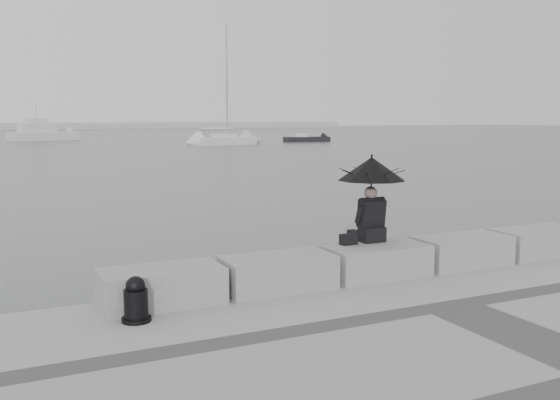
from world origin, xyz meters
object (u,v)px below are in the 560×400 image
small_motorboat (307,139)px  mooring_bollard (136,303)px  sailboat_right (224,140)px  seated_person (372,180)px  motor_cruiser (44,133)px

small_motorboat → mooring_bollard: bearing=-117.3°
mooring_bollard → sailboat_right: size_ratio=0.04×
mooring_bollard → seated_person: bearing=12.3°
seated_person → motor_cruiser: bearing=89.5°
mooring_bollard → motor_cruiser: bearing=85.9°
sailboat_right → small_motorboat: size_ratio=2.27×
seated_person → small_motorboat: bearing=63.7°
mooring_bollard → sailboat_right: sailboat_right is taller
small_motorboat → sailboat_right: bearing=-160.5°
sailboat_right → motor_cruiser: (-16.40, 21.90, 0.36)m
seated_person → motor_cruiser: motor_cruiser is taller
seated_person → mooring_bollard: size_ratio=2.43×
mooring_bollard → sailboat_right: bearing=68.6°
seated_person → small_motorboat: 66.30m
motor_cruiser → small_motorboat: (28.47, -18.17, -0.57)m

